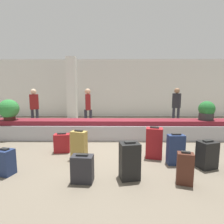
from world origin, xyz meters
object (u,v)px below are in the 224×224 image
(suitcase_5, at_px, (207,155))
(traveler_0, at_px, (176,104))
(suitcase_3, at_px, (185,168))
(traveler_2, at_px, (34,105))
(pillar, at_px, (72,88))
(suitcase_2, at_px, (130,161))
(potted_plant_1, at_px, (206,111))
(suitcase_6, at_px, (79,145))
(suitcase_1, at_px, (154,143))
(traveler_1, at_px, (88,105))
(suitcase_8, at_px, (62,143))
(potted_plant_0, at_px, (9,110))
(suitcase_0, at_px, (82,169))
(suitcase_7, at_px, (5,162))
(suitcase_4, at_px, (176,150))

(suitcase_5, bearing_deg, traveler_0, 60.43)
(suitcase_3, xyz_separation_m, traveler_2, (-4.41, 4.25, 0.66))
(pillar, height_order, traveler_2, pillar)
(suitcase_2, distance_m, potted_plant_1, 3.73)
(suitcase_3, xyz_separation_m, suitcase_6, (-1.97, 1.02, 0.05))
(traveler_0, bearing_deg, suitcase_3, 106.39)
(suitcase_1, bearing_deg, suitcase_3, -63.98)
(traveler_1, bearing_deg, pillar, -167.22)
(suitcase_8, height_order, traveler_0, traveler_0)
(potted_plant_0, bearing_deg, suitcase_5, -21.45)
(suitcase_3, distance_m, potted_plant_1, 3.30)
(suitcase_0, height_order, suitcase_6, suitcase_6)
(suitcase_7, relative_size, traveler_1, 0.32)
(pillar, bearing_deg, suitcase_4, -58.31)
(pillar, xyz_separation_m, potted_plant_1, (5.12, -3.69, -0.71))
(suitcase_4, xyz_separation_m, potted_plant_1, (1.64, 1.96, 0.57))
(suitcase_8, relative_size, traveler_0, 0.31)
(pillar, height_order, potted_plant_1, pillar)
(suitcase_0, height_order, suitcase_1, suitcase_1)
(suitcase_2, xyz_separation_m, potted_plant_1, (2.66, 2.56, 0.57))
(suitcase_7, xyz_separation_m, potted_plant_0, (-1.29, 2.35, 0.70))
(suitcase_3, distance_m, suitcase_7, 3.21)
(suitcase_8, bearing_deg, suitcase_7, -127.56)
(suitcase_1, distance_m, suitcase_7, 3.05)
(potted_plant_1, height_order, traveler_2, traveler_2)
(pillar, bearing_deg, potted_plant_0, -106.42)
(pillar, bearing_deg, suitcase_1, -59.57)
(suitcase_5, bearing_deg, suitcase_2, 176.66)
(suitcase_5, height_order, suitcase_8, suitcase_5)
(suitcase_8, bearing_deg, traveler_1, 77.25)
(suitcase_7, distance_m, traveler_0, 6.40)
(suitcase_3, distance_m, traveler_0, 4.89)
(suitcase_1, bearing_deg, traveler_0, 76.63)
(suitcase_5, xyz_separation_m, suitcase_6, (-2.66, 0.41, 0.05))
(suitcase_7, relative_size, suitcase_8, 1.03)
(pillar, bearing_deg, suitcase_2, -68.46)
(suitcase_3, xyz_separation_m, traveler_0, (1.47, 4.62, 0.69))
(suitcase_8, xyz_separation_m, traveler_2, (-1.93, 2.78, 0.70))
(suitcase_5, bearing_deg, potted_plant_0, 139.97)
(potted_plant_1, xyz_separation_m, traveler_1, (-3.95, 1.32, 0.05))
(suitcase_2, xyz_separation_m, suitcase_3, (0.91, -0.18, -0.06))
(suitcase_2, bearing_deg, suitcase_0, 177.79)
(suitcase_0, bearing_deg, traveler_0, 59.66)
(suitcase_1, bearing_deg, pillar, 133.36)
(suitcase_4, relative_size, traveler_2, 0.42)
(potted_plant_1, height_order, traveler_1, traveler_1)
(suitcase_2, height_order, suitcase_5, suitcase_2)
(potted_plant_1, bearing_deg, suitcase_6, -155.32)
(potted_plant_1, relative_size, traveler_0, 0.37)
(pillar, distance_m, suitcase_4, 6.76)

